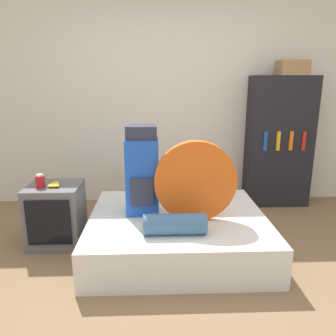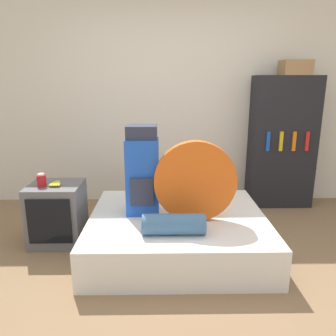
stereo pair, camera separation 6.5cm
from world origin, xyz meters
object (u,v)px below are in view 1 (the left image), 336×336
Objects in this scene: canister at (40,181)px; cardboard_box at (292,68)px; sleeping_roll at (175,224)px; bookshelf at (279,142)px; television at (56,214)px; backpack at (142,172)px; tent_bag at (195,181)px.

cardboard_box reaches higher than canister.
canister is 3.05m from cardboard_box.
sleeping_roll is 0.32× the size of bookshelf.
backpack is at bearing -6.57° from television.
sleeping_roll is 1.56× the size of cardboard_box.
tent_bag is 1.43m from canister.
sleeping_roll is 2.12m from bookshelf.
canister is (-0.10, -0.06, 0.35)m from television.
backpack is at bearing 120.81° from sleeping_roll.
television is 0.37m from canister.
canister is at bearing 170.90° from tent_bag.
canister reaches higher than sleeping_roll.
backpack is 2.53× the size of cardboard_box.
tent_bag is 2.20× the size of cardboard_box.
tent_bag reaches higher than television.
backpack is 0.95m from canister.
cardboard_box is at bearing 21.04° from canister.
sleeping_roll is at bearing -26.44° from television.
canister is at bearing -158.00° from bookshelf.
television is at bearing 167.87° from tent_bag.
backpack is 2.25m from cardboard_box.
backpack is at bearing -2.49° from canister.
backpack reaches higher than television.
tent_bag is at bearing -135.28° from cardboard_box.
cardboard_box reaches higher than bookshelf.
bookshelf is at bearing 22.00° from canister.
sleeping_roll is 0.86× the size of television.
backpack is 0.51× the size of bookshelf.
canister is at bearing -149.99° from television.
sleeping_roll is (-0.19, -0.27, -0.27)m from tent_bag.
tent_bag is at bearing 54.76° from sleeping_roll.
television is (-1.12, 0.56, -0.13)m from sleeping_roll.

